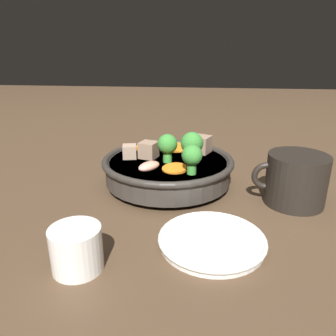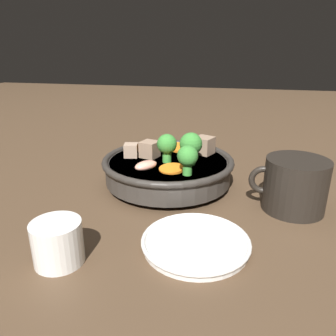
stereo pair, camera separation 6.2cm
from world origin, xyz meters
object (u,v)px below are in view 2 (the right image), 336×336
(dark_mug, at_px, (294,185))
(side_saucer, at_px, (196,243))
(tea_cup, at_px, (58,242))
(stirfry_bowl, at_px, (168,166))

(dark_mug, bearing_deg, side_saucer, 45.49)
(tea_cup, bearing_deg, side_saucer, -157.85)
(dark_mug, bearing_deg, tea_cup, 34.59)
(side_saucer, height_order, dark_mug, dark_mug)
(stirfry_bowl, distance_m, tea_cup, 0.27)
(tea_cup, distance_m, dark_mug, 0.36)
(stirfry_bowl, bearing_deg, dark_mug, 165.67)
(stirfry_bowl, relative_size, tea_cup, 4.00)
(stirfry_bowl, xyz_separation_m, dark_mug, (-0.22, 0.06, 0.01))
(stirfry_bowl, bearing_deg, side_saucer, 111.88)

